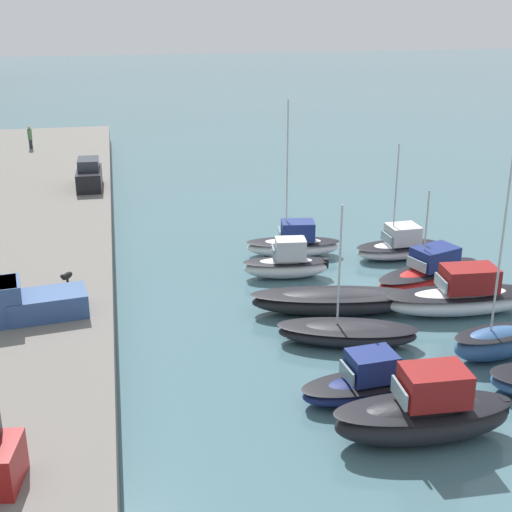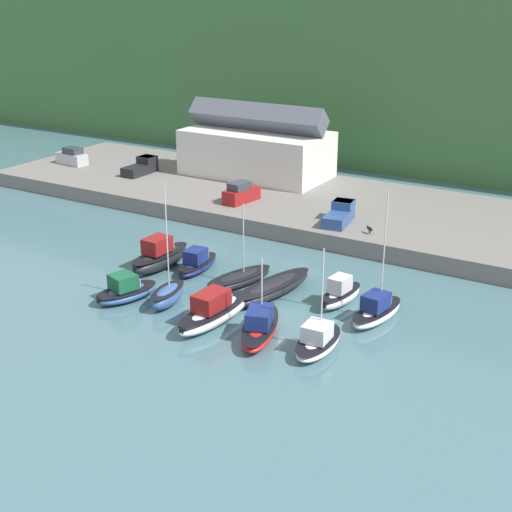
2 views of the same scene
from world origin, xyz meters
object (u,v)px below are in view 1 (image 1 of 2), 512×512
(parked_car_1, at_px, (89,176))
(moored_boat_2, at_px, (347,333))
(moored_boat_9, at_px, (430,272))
(dog_on_quay, at_px, (67,276))
(moored_boat_1, at_px, (366,383))
(moored_boat_10, at_px, (399,246))
(moored_boat_4, at_px, (287,264))
(pickup_truck_0, at_px, (23,302))
(moored_boat_3, at_px, (334,301))
(moored_boat_7, at_px, (495,342))
(moored_boat_5, at_px, (294,243))
(moored_boat_8, at_px, (461,297))
(person_on_quay, at_px, (30,137))
(moored_boat_0, at_px, (424,414))

(parked_car_1, bearing_deg, moored_boat_2, 116.66)
(moored_boat_9, xyz_separation_m, dog_on_quay, (-0.07, 19.79, 1.31))
(moored_boat_1, height_order, moored_boat_2, moored_boat_2)
(moored_boat_10, distance_m, dog_on_quay, 20.25)
(moored_boat_2, distance_m, moored_boat_4, 8.67)
(moored_boat_4, relative_size, pickup_truck_0, 1.04)
(moored_boat_3, bearing_deg, pickup_truck_0, 104.75)
(moored_boat_7, bearing_deg, moored_boat_5, 11.32)
(moored_boat_3, relative_size, moored_boat_5, 0.91)
(moored_boat_7, bearing_deg, dog_on_quay, 56.13)
(moored_boat_7, xyz_separation_m, dog_on_quay, (8.58, 19.04, 1.28))
(moored_boat_3, height_order, moored_boat_7, moored_boat_7)
(moored_boat_4, relative_size, moored_boat_10, 0.72)
(moored_boat_1, bearing_deg, moored_boat_8, -52.95)
(moored_boat_7, height_order, dog_on_quay, moored_boat_7)
(moored_boat_10, bearing_deg, moored_boat_5, 72.25)
(moored_boat_5, bearing_deg, moored_boat_3, -171.79)
(moored_boat_1, height_order, dog_on_quay, dog_on_quay)
(moored_boat_5, distance_m, person_on_quay, 34.00)
(moored_boat_0, xyz_separation_m, moored_boat_5, (19.91, -0.03, -0.25))
(moored_boat_5, height_order, parked_car_1, moored_boat_5)
(moored_boat_7, height_order, parked_car_1, moored_boat_7)
(moored_boat_7, bearing_deg, moored_boat_9, -14.56)
(moored_boat_8, height_order, pickup_truck_0, pickup_truck_0)
(moored_boat_0, bearing_deg, moored_boat_2, 4.93)
(moored_boat_0, distance_m, moored_boat_7, 7.68)
(moored_boat_2, relative_size, moored_boat_3, 0.78)
(moored_boat_7, bearing_deg, moored_boat_10, -12.51)
(moored_boat_1, distance_m, moored_boat_8, 10.20)
(moored_boat_5, distance_m, moored_boat_7, 15.78)
(moored_boat_8, bearing_deg, moored_boat_9, 3.15)
(parked_car_1, xyz_separation_m, person_on_quay, (15.46, 5.74, 0.18))
(parked_car_1, bearing_deg, moored_boat_4, 125.28)
(moored_boat_1, height_order, parked_car_1, parked_car_1)
(parked_car_1, bearing_deg, moored_boat_1, 111.76)
(moored_boat_5, relative_size, moored_boat_10, 1.35)
(moored_boat_0, height_order, moored_boat_10, moored_boat_10)
(moored_boat_4, bearing_deg, moored_boat_1, -172.84)
(moored_boat_4, bearing_deg, moored_boat_8, -123.63)
(pickup_truck_0, bearing_deg, dog_on_quay, -32.65)
(moored_boat_4, bearing_deg, moored_boat_7, -141.71)
(moored_boat_2, height_order, moored_boat_3, moored_boat_2)
(moored_boat_10, bearing_deg, person_on_quay, 36.23)
(moored_boat_3, distance_m, moored_boat_8, 6.53)
(moored_boat_2, height_order, moored_boat_4, moored_boat_2)
(moored_boat_10, distance_m, parked_car_1, 24.07)
(moored_boat_1, xyz_separation_m, moored_boat_3, (8.14, -1.14, -0.05))
(dog_on_quay, bearing_deg, moored_boat_7, -170.81)
(moored_boat_7, distance_m, moored_boat_9, 8.68)
(moored_boat_0, relative_size, moored_boat_3, 0.78)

